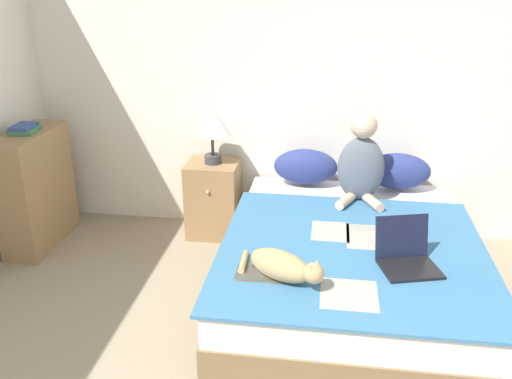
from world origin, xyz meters
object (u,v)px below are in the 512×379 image
(laptop_open, at_px, (407,257))
(bed, at_px, (350,267))
(pillow_far, at_px, (397,171))
(nightstand, at_px, (214,199))
(table_lamp, at_px, (212,123))
(book_stack_top, at_px, (25,129))
(cat_tabby, at_px, (284,266))
(bookshelf, at_px, (36,189))
(person_sitting, at_px, (361,163))
(pillow_near, at_px, (306,167))

(laptop_open, bearing_deg, bed, 114.28)
(pillow_far, bearing_deg, bed, -112.23)
(nightstand, distance_m, table_lamp, 0.65)
(pillow_far, bearing_deg, book_stack_top, -172.03)
(cat_tabby, xyz_separation_m, laptop_open, (0.70, 0.26, -0.03))
(pillow_far, distance_m, bookshelf, 2.87)
(person_sitting, relative_size, nightstand, 1.05)
(bed, relative_size, cat_tabby, 4.17)
(laptop_open, bearing_deg, person_sitting, 88.08)
(bed, distance_m, person_sitting, 0.81)
(table_lamp, bearing_deg, bookshelf, -165.46)
(bookshelf, bearing_deg, table_lamp, 14.54)
(pillow_near, relative_size, person_sitting, 0.76)
(pillow_near, xyz_separation_m, pillow_far, (0.72, 0.00, 0.00))
(laptop_open, bearing_deg, cat_tabby, -175.80)
(pillow_near, height_order, person_sitting, person_sitting)
(pillow_far, bearing_deg, pillow_near, 180.00)
(cat_tabby, xyz_separation_m, bookshelf, (-2.09, 1.10, -0.10))
(person_sitting, bearing_deg, pillow_near, 146.56)
(nightstand, height_order, book_stack_top, book_stack_top)
(pillow_near, relative_size, table_lamp, 1.09)
(bed, relative_size, nightstand, 3.25)
(table_lamp, bearing_deg, bed, -37.27)
(bed, bearing_deg, book_stack_top, 169.04)
(pillow_far, xyz_separation_m, book_stack_top, (-2.85, -0.40, 0.34))
(cat_tabby, height_order, book_stack_top, book_stack_top)
(laptop_open, relative_size, nightstand, 0.63)
(person_sitting, height_order, laptop_open, person_sitting)
(table_lamp, bearing_deg, nightstand, -175.44)
(cat_tabby, distance_m, bookshelf, 2.36)
(pillow_far, distance_m, cat_tabby, 1.67)
(laptop_open, distance_m, book_stack_top, 2.94)
(bed, height_order, person_sitting, person_sitting)
(bookshelf, bearing_deg, bed, -11.09)
(pillow_far, bearing_deg, person_sitting, -137.37)
(pillow_far, bearing_deg, table_lamp, -178.52)
(cat_tabby, bearing_deg, person_sitting, 98.34)
(pillow_far, height_order, bookshelf, bookshelf)
(bed, distance_m, cat_tabby, 0.80)
(pillow_near, distance_m, book_stack_top, 2.19)
(bookshelf, xyz_separation_m, book_stack_top, (-0.01, -0.00, 0.50))
(pillow_far, distance_m, book_stack_top, 2.89)
(pillow_far, xyz_separation_m, cat_tabby, (-0.75, -1.49, -0.06))
(table_lamp, distance_m, bookshelf, 1.50)
(pillow_far, relative_size, book_stack_top, 2.01)
(table_lamp, xyz_separation_m, book_stack_top, (-1.38, -0.36, -0.00))
(cat_tabby, bearing_deg, table_lamp, 144.82)
(table_lamp, xyz_separation_m, bookshelf, (-1.37, -0.36, -0.50))
(bed, relative_size, pillow_near, 4.05)
(nightstand, xyz_separation_m, bookshelf, (-1.37, -0.36, 0.15))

